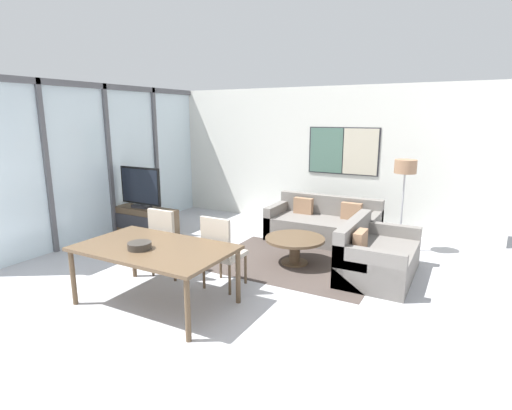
% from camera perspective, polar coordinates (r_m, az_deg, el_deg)
% --- Properties ---
extents(ground_plane, '(24.00, 24.00, 0.00)m').
position_cam_1_polar(ground_plane, '(4.58, -16.81, -17.07)').
color(ground_plane, '#B2B2B7').
extents(wall_back, '(7.20, 0.09, 2.80)m').
position_cam_1_polar(wall_back, '(8.37, 8.09, 6.86)').
color(wall_back, silver).
rests_on(wall_back, ground_plane).
extents(window_wall_left, '(0.07, 5.07, 2.80)m').
position_cam_1_polar(window_wall_left, '(8.03, -20.40, 6.86)').
color(window_wall_left, silver).
rests_on(window_wall_left, ground_plane).
extents(area_rug, '(2.47, 1.83, 0.01)m').
position_cam_1_polar(area_rug, '(6.26, 5.51, -8.25)').
color(area_rug, '#473D38').
rests_on(area_rug, ground_plane).
extents(tv_console, '(1.47, 0.42, 0.51)m').
position_cam_1_polar(tv_console, '(7.99, -15.90, -2.15)').
color(tv_console, brown).
rests_on(tv_console, ground_plane).
extents(television, '(0.94, 0.20, 0.78)m').
position_cam_1_polar(television, '(7.86, -16.17, 2.34)').
color(television, '#2D2D33').
rests_on(television, tv_console).
extents(sofa_main, '(1.95, 0.92, 0.78)m').
position_cam_1_polar(sofa_main, '(7.39, 9.68, -2.95)').
color(sofa_main, slate).
rests_on(sofa_main, ground_plane).
extents(sofa_side, '(0.92, 1.48, 0.78)m').
position_cam_1_polar(sofa_side, '(5.95, 16.42, -7.17)').
color(sofa_side, slate).
rests_on(sofa_side, ground_plane).
extents(coffee_table, '(0.91, 0.91, 0.41)m').
position_cam_1_polar(coffee_table, '(6.16, 5.57, -5.58)').
color(coffee_table, brown).
rests_on(coffee_table, ground_plane).
extents(dining_table, '(1.83, 1.10, 0.72)m').
position_cam_1_polar(dining_table, '(4.89, -14.31, -6.43)').
color(dining_table, brown).
rests_on(dining_table, ground_plane).
extents(dining_chair_left, '(0.46, 0.46, 0.99)m').
position_cam_1_polar(dining_chair_left, '(5.75, -12.50, -4.75)').
color(dining_chair_left, '#B2A899').
rests_on(dining_chair_left, ground_plane).
extents(dining_chair_centre, '(0.46, 0.46, 0.99)m').
position_cam_1_polar(dining_chair_centre, '(5.21, -5.04, -6.29)').
color(dining_chair_centre, '#B2A899').
rests_on(dining_chair_centre, ground_plane).
extents(fruit_bowl, '(0.27, 0.27, 0.08)m').
position_cam_1_polar(fruit_bowl, '(4.81, -16.31, -5.55)').
color(fruit_bowl, '#332D28').
rests_on(fruit_bowl, dining_table).
extents(floor_lamp, '(0.35, 0.35, 1.54)m').
position_cam_1_polar(floor_lamp, '(6.89, 20.51, 4.19)').
color(floor_lamp, '#2D2D33').
rests_on(floor_lamp, ground_plane).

